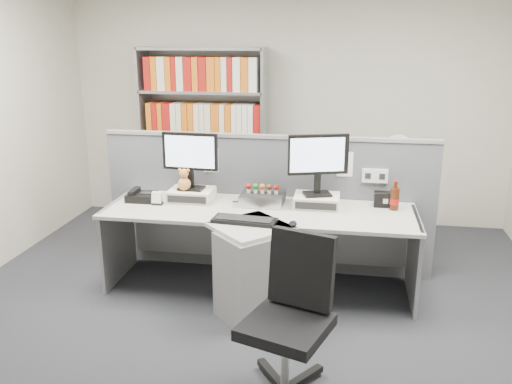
% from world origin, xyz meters
% --- Properties ---
extents(ground, '(5.50, 5.50, 0.00)m').
position_xyz_m(ground, '(0.00, 0.00, 0.00)').
color(ground, '#313339').
rests_on(ground, ground).
extents(room_shell, '(5.04, 5.54, 2.72)m').
position_xyz_m(room_shell, '(0.00, 0.00, 1.79)').
color(room_shell, beige).
rests_on(room_shell, ground).
extents(partition, '(3.00, 0.08, 1.27)m').
position_xyz_m(partition, '(0.00, 1.25, 0.65)').
color(partition, '#595B65').
rests_on(partition, ground).
extents(desk, '(2.60, 1.20, 0.72)m').
position_xyz_m(desk, '(0.00, 0.60, 0.46)').
color(desk, '#B4B4AD').
rests_on(desk, ground).
extents(monitor_riser_left, '(0.38, 0.31, 0.10)m').
position_xyz_m(monitor_riser_left, '(-0.63, 0.98, 0.77)').
color(monitor_riser_left, beige).
rests_on(monitor_riser_left, desk).
extents(monitor_riser_right, '(0.38, 0.31, 0.10)m').
position_xyz_m(monitor_riser_right, '(0.47, 0.98, 0.77)').
color(monitor_riser_right, beige).
rests_on(monitor_riser_right, desk).
extents(monitor_left, '(0.49, 0.17, 0.50)m').
position_xyz_m(monitor_left, '(-0.63, 0.98, 1.12)').
color(monitor_left, black).
rests_on(monitor_left, monitor_riser_left).
extents(monitor_right, '(0.50, 0.22, 0.52)m').
position_xyz_m(monitor_right, '(0.47, 0.98, 1.13)').
color(monitor_right, black).
rests_on(monitor_right, monitor_riser_right).
extents(desktop_pc, '(0.37, 0.33, 0.10)m').
position_xyz_m(desktop_pc, '(0.00, 0.98, 0.77)').
color(desktop_pc, black).
rests_on(desktop_pc, desk).
extents(figurines, '(0.29, 0.05, 0.09)m').
position_xyz_m(figurines, '(0.00, 0.97, 0.87)').
color(figurines, beige).
rests_on(figurines, desktop_pc).
extents(keyboard, '(0.51, 0.23, 0.03)m').
position_xyz_m(keyboard, '(-0.06, 0.49, 0.74)').
color(keyboard, black).
rests_on(keyboard, desk).
extents(mouse, '(0.06, 0.10, 0.04)m').
position_xyz_m(mouse, '(0.32, 0.46, 0.74)').
color(mouse, black).
rests_on(mouse, desk).
extents(desk_phone, '(0.24, 0.22, 0.10)m').
position_xyz_m(desk_phone, '(-1.07, 0.90, 0.76)').
color(desk_phone, black).
rests_on(desk_phone, desk).
extents(desk_calendar, '(0.09, 0.07, 0.11)m').
position_xyz_m(desk_calendar, '(-0.89, 0.81, 0.77)').
color(desk_calendar, black).
rests_on(desk_calendar, desk).
extents(plush_toy, '(0.11, 0.11, 0.20)m').
position_xyz_m(plush_toy, '(-0.68, 0.93, 0.90)').
color(plush_toy, '#CE8944').
rests_on(plush_toy, monitor_riser_left).
extents(speaker, '(0.19, 0.10, 0.12)m').
position_xyz_m(speaker, '(1.04, 1.08, 0.78)').
color(speaker, black).
rests_on(speaker, desk).
extents(cola_bottle, '(0.08, 0.08, 0.25)m').
position_xyz_m(cola_bottle, '(1.11, 1.00, 0.81)').
color(cola_bottle, '#3F190A').
rests_on(cola_bottle, desk).
extents(shelving_unit, '(1.41, 0.40, 2.00)m').
position_xyz_m(shelving_unit, '(-0.90, 2.44, 0.98)').
color(shelving_unit, gray).
rests_on(shelving_unit, ground).
extents(filing_cabinet, '(0.45, 0.61, 0.70)m').
position_xyz_m(filing_cabinet, '(1.20, 1.99, 0.35)').
color(filing_cabinet, gray).
rests_on(filing_cabinet, ground).
extents(desk_fan, '(0.28, 0.17, 0.48)m').
position_xyz_m(desk_fan, '(1.20, 1.99, 1.00)').
color(desk_fan, white).
rests_on(desk_fan, filing_cabinet).
extents(office_chair, '(0.65, 0.66, 0.98)m').
position_xyz_m(office_chair, '(0.42, -0.53, 0.53)').
color(office_chair, silver).
rests_on(office_chair, ground).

